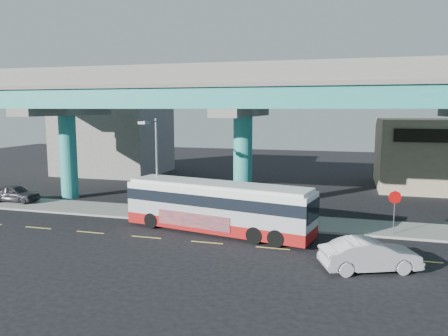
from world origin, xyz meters
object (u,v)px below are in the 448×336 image
(transit_bus, at_px, (218,205))
(street_lamp, at_px, (153,154))
(parked_car, at_px, (15,193))
(sedan, at_px, (370,255))
(stop_sign, at_px, (395,203))

(transit_bus, relative_size, street_lamp, 1.80)
(transit_bus, distance_m, parked_car, 19.46)
(transit_bus, bearing_deg, parked_car, -179.23)
(sedan, relative_size, stop_sign, 1.86)
(parked_car, distance_m, stop_sign, 30.10)
(transit_bus, xyz_separation_m, stop_sign, (10.95, 2.12, 0.38))
(transit_bus, distance_m, street_lamp, 6.14)
(transit_bus, distance_m, sedan, 10.31)
(transit_bus, distance_m, stop_sign, 11.16)
(transit_bus, relative_size, stop_sign, 4.67)
(sedan, bearing_deg, stop_sign, -35.72)
(sedan, bearing_deg, transit_bus, 42.83)
(parked_car, height_order, stop_sign, stop_sign)
(parked_car, height_order, street_lamp, street_lamp)
(sedan, bearing_deg, parked_car, 52.79)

